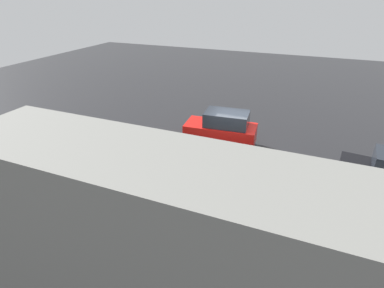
% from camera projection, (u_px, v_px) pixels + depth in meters
% --- Properties ---
extents(ground_plane, '(60.00, 60.00, 0.00)m').
position_uv_depth(ground_plane, '(231.00, 152.00, 16.40)').
color(ground_plane, black).
extents(kerb_strip, '(24.00, 3.20, 0.04)m').
position_uv_depth(kerb_strip, '(205.00, 195.00, 12.94)').
color(kerb_strip, slate).
rests_on(kerb_strip, ground).
extents(moving_hatchback, '(4.04, 2.04, 2.06)m').
position_uv_depth(moving_hatchback, '(222.00, 129.00, 16.62)').
color(moving_hatchback, red).
rests_on(moving_hatchback, ground).
extents(fire_hydrant, '(0.42, 0.31, 0.80)m').
position_uv_depth(fire_hydrant, '(157.00, 162.00, 14.67)').
color(fire_hydrant, gold).
rests_on(fire_hydrant, ground).
extents(pedestrian, '(0.33, 0.55, 1.62)m').
position_uv_depth(pedestrian, '(142.00, 146.00, 14.95)').
color(pedestrian, '#1E8C4C').
rests_on(pedestrian, ground).
extents(metal_railing, '(7.78, 0.04, 1.05)m').
position_uv_depth(metal_railing, '(202.00, 196.00, 11.70)').
color(metal_railing, '#B7BABF').
rests_on(metal_railing, ground).
extents(sign_post, '(0.07, 0.44, 2.40)m').
position_uv_depth(sign_post, '(148.00, 145.00, 13.73)').
color(sign_post, '#4C4C51').
rests_on(sign_post, ground).
extents(puddle_patch, '(4.03, 4.03, 0.01)m').
position_uv_depth(puddle_patch, '(221.00, 144.00, 17.27)').
color(puddle_patch, black).
rests_on(puddle_patch, ground).
extents(building_block, '(11.59, 2.40, 5.03)m').
position_uv_depth(building_block, '(204.00, 265.00, 6.57)').
color(building_block, slate).
rests_on(building_block, ground).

